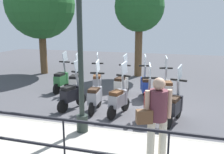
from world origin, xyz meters
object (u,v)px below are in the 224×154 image
scooter_near_2 (119,99)px  scooter_far_5 (62,79)px  lamp_post_near (80,57)px  tree_large (40,4)px  scooter_far_2 (122,84)px  scooter_near_0 (174,106)px  scooter_near_1 (150,103)px  scooter_far_0 (167,89)px  scooter_far_4 (75,82)px  scooter_near_3 (95,96)px  scooter_far_3 (97,82)px  pedestrian_with_bag (157,114)px  scooter_far_1 (145,85)px  tree_distant (139,8)px  scooter_near_4 (72,94)px

scooter_near_2 → scooter_far_5: 3.31m
lamp_post_near → tree_large: (6.34, 4.85, 1.61)m
scooter_far_2 → scooter_far_5: same height
scooter_near_2 → scooter_near_0: bearing=-81.3°
scooter_near_1 → scooter_far_0: size_ratio=1.00×
scooter_far_4 → scooter_near_3: bearing=-145.7°
scooter_near_2 → scooter_far_3: same height
scooter_far_2 → scooter_far_4: bearing=103.8°
pedestrian_with_bag → scooter_near_0: size_ratio=1.03×
scooter_far_1 → scooter_far_4: 2.59m
scooter_near_0 → scooter_far_1: 2.25m
tree_distant → scooter_far_1: 4.72m
scooter_far_0 → scooter_far_2: 1.60m
tree_large → scooter_near_3: 7.14m
tree_large → scooter_near_1: (-4.82, -6.22, -3.03)m
scooter_near_2 → scooter_far_3: size_ratio=1.00×
lamp_post_near → tree_large: size_ratio=0.76×
tree_distant → scooter_far_5: size_ratio=2.96×
scooter_far_1 → scooter_far_2: size_ratio=1.00×
tree_distant → pedestrian_with_bag: bearing=-167.3°
scooter_far_3 → scooter_far_5: (-0.03, 1.45, 0.00)m
tree_distant → scooter_near_0: bearing=-160.3°
tree_large → scooter_near_3: bearing=-135.4°
scooter_near_0 → scooter_near_3: same height
tree_distant → scooter_near_2: bearing=-175.4°
scooter_near_1 → scooter_far_1: size_ratio=1.00×
scooter_near_1 → scooter_far_5: same height
scooter_near_4 → scooter_far_5: same height
scooter_far_0 → scooter_far_1: size_ratio=1.00×
scooter_near_2 → scooter_far_1: bearing=-1.0°
scooter_near_4 → scooter_far_2: 2.03m
pedestrian_with_bag → scooter_far_0: (4.04, 0.10, -0.60)m
scooter_near_0 → scooter_far_4: (1.73, 3.66, 0.00)m
pedestrian_with_bag → scooter_near_1: pedestrian_with_bag is taller
scooter_near_1 → scooter_far_5: size_ratio=1.00×
lamp_post_near → scooter_near_4: 2.46m
scooter_near_1 → scooter_far_1: bearing=-1.1°
scooter_near_2 → scooter_far_2: same height
pedestrian_with_bag → scooter_near_1: 2.49m
scooter_near_4 → scooter_far_5: (1.73, 1.25, 0.00)m
scooter_near_4 → scooter_far_3: same height
scooter_far_2 → tree_distant: bearing=10.6°
tree_large → scooter_near_2: size_ratio=3.41×
scooter_near_4 → scooter_far_0: 3.14m
lamp_post_near → scooter_near_3: lamp_post_near is taller
scooter_far_0 → scooter_far_1: (0.27, 0.75, 0.00)m
scooter_far_1 → scooter_near_0: bearing=-166.4°
tree_large → tree_distant: size_ratio=1.15×
scooter_near_1 → scooter_far_0: bearing=-24.7°
scooter_near_1 → tree_large: bearing=38.6°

